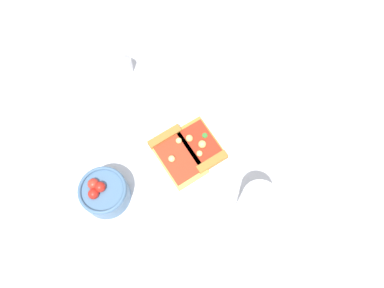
# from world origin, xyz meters

# --- Properties ---
(ground_plane) EXTENTS (2.40, 2.40, 0.00)m
(ground_plane) POSITION_xyz_m (0.00, 0.00, 0.00)
(ground_plane) COLOR silver
(ground_plane) RESTS_ON ground
(plate) EXTENTS (0.26, 0.26, 0.01)m
(plate) POSITION_xyz_m (-0.03, 0.01, 0.01)
(plate) COLOR white
(plate) RESTS_ON ground_plane
(pizza_slice_near) EXTENTS (0.17, 0.16, 0.02)m
(pizza_slice_near) POSITION_xyz_m (-0.06, -0.00, 0.02)
(pizza_slice_near) COLOR #E5B256
(pizza_slice_near) RESTS_ON plate
(pizza_slice_far) EXTENTS (0.15, 0.15, 0.03)m
(pizza_slice_far) POSITION_xyz_m (0.00, 0.03, 0.02)
(pizza_slice_far) COLOR gold
(pizza_slice_far) RESTS_ON plate
(salad_bowl) EXTENTS (0.11, 0.11, 0.08)m
(salad_bowl) POSITION_xyz_m (-0.19, -0.15, 0.04)
(salad_bowl) COLOR #4C7299
(salad_bowl) RESTS_ON ground_plane
(soda_glass) EXTENTS (0.08, 0.08, 0.14)m
(soda_glass) POSITION_xyz_m (0.15, -0.09, 0.06)
(soda_glass) COLOR silver
(soda_glass) RESTS_ON ground_plane
(paper_napkin) EXTENTS (0.18, 0.15, 0.00)m
(paper_napkin) POSITION_xyz_m (0.20, 0.17, 0.00)
(paper_napkin) COLOR silver
(paper_napkin) RESTS_ON ground_plane
(pepper_shaker) EXTENTS (0.03, 0.03, 0.07)m
(pepper_shaker) POSITION_xyz_m (-0.26, 0.20, 0.03)
(pepper_shaker) COLOR silver
(pepper_shaker) RESTS_ON ground_plane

